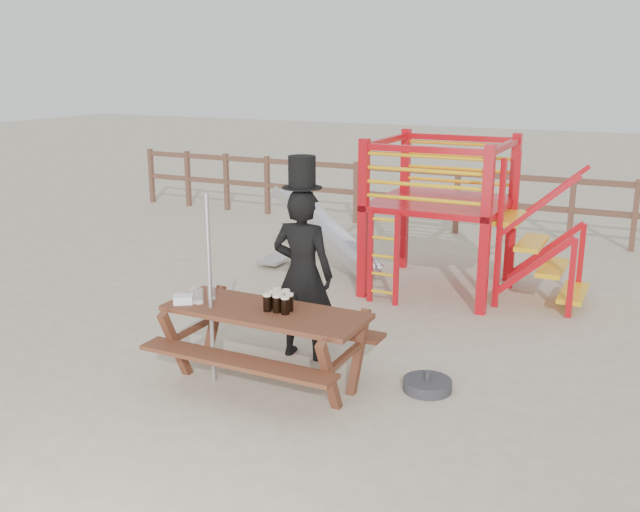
{
  "coord_description": "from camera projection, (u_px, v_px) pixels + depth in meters",
  "views": [
    {
      "loc": [
        2.89,
        -5.62,
        3.0
      ],
      "look_at": [
        -0.25,
        0.8,
        1.08
      ],
      "focal_mm": 40.0,
      "sensor_mm": 36.0,
      "label": 1
    }
  ],
  "objects": [
    {
      "name": "metal_pole",
      "position": [
        210.0,
        290.0,
        6.76
      ],
      "size": [
        0.04,
        0.04,
        1.86
      ],
      "primitive_type": "cylinder",
      "color": "#B2B2B7",
      "rests_on": "ground"
    },
    {
      "name": "paper_bag",
      "position": [
        183.0,
        299.0,
        6.91
      ],
      "size": [
        0.23,
        0.22,
        0.08
      ],
      "primitive_type": "cube",
      "rotation": [
        0.0,
        0.0,
        0.58
      ],
      "color": "white",
      "rests_on": "picnic_table"
    },
    {
      "name": "parasol_base",
      "position": [
        427.0,
        385.0,
        6.77
      ],
      "size": [
        0.47,
        0.47,
        0.2
      ],
      "color": "#313135",
      "rests_on": "ground"
    },
    {
      "name": "ground",
      "position": [
        307.0,
        386.0,
        6.87
      ],
      "size": [
        60.0,
        60.0,
        0.0
      ],
      "primitive_type": "plane",
      "color": "beige",
      "rests_on": "ground"
    },
    {
      "name": "stout_pints",
      "position": [
        279.0,
        301.0,
        6.72
      ],
      "size": [
        0.27,
        0.27,
        0.17
      ],
      "color": "black",
      "rests_on": "picnic_table"
    },
    {
      "name": "picnic_table",
      "position": [
        266.0,
        337.0,
        6.82
      ],
      "size": [
        1.96,
        1.36,
        0.76
      ],
      "rotation": [
        0.0,
        0.0,
        -0.01
      ],
      "color": "brown",
      "rests_on": "ground"
    },
    {
      "name": "playground_fort",
      "position": [
        435.0,
        212.0,
        9.65
      ],
      "size": [
        4.71,
        1.84,
        2.1
      ],
      "color": "red",
      "rests_on": "ground"
    },
    {
      "name": "back_fence",
      "position": [
        484.0,
        196.0,
        12.76
      ],
      "size": [
        15.09,
        0.09,
        1.2
      ],
      "color": "brown",
      "rests_on": "ground"
    },
    {
      "name": "man_with_hat",
      "position": [
        303.0,
        270.0,
        7.35
      ],
      "size": [
        0.68,
        0.47,
        2.13
      ],
      "rotation": [
        0.0,
        0.0,
        3.2
      ],
      "color": "black",
      "rests_on": "ground"
    },
    {
      "name": "empty_glasses",
      "position": [
        201.0,
        295.0,
        6.94
      ],
      "size": [
        0.18,
        0.24,
        0.15
      ],
      "color": "silver",
      "rests_on": "picnic_table"
    }
  ]
}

